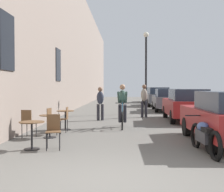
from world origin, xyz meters
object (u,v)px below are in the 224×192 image
Objects in this scene: cafe_table_far at (65,116)px; cafe_chair_mid_toward_street at (28,122)px; cafe_chair_far_toward_street at (64,118)px; street_lamp at (146,62)px; cafe_chair_mid_toward_wall at (52,119)px; parked_motorcycle at (205,136)px; parked_car_third at (167,99)px; pedestrian_mid at (144,99)px; cyclist_on_bicycle at (122,107)px; cafe_table_near at (32,129)px; cafe_table_mid at (50,121)px; pedestrian_near at (100,102)px; parked_car_second at (186,104)px; parked_car_fourth at (157,96)px; cafe_chair_near_toward_street at (53,129)px.

cafe_chair_mid_toward_street is at bearing -113.68° from cafe_table_far.
cafe_chair_far_toward_street is 0.18× the size of street_lamp.
cafe_chair_mid_toward_wall reaches higher than parked_motorcycle.
cafe_chair_mid_toward_wall is 0.18× the size of street_lamp.
parked_car_third is at bearing 60.61° from cafe_table_far.
pedestrian_mid is (3.20, 5.34, 0.46)m from cafe_chair_far_toward_street.
cafe_chair_far_toward_street is at bearing -114.42° from street_lamp.
cafe_table_far is 0.17× the size of parked_car_third.
cyclist_on_bicycle is 0.82× the size of parked_motorcycle.
cafe_chair_mid_toward_street is at bearing -124.93° from cafe_chair_far_toward_street.
parked_motorcycle reaches higher than cafe_table_near.
cafe_chair_mid_toward_wall is at bearing 96.75° from cafe_table_mid.
pedestrian_mid reaches higher than pedestrian_near.
cyclist_on_bicycle is (2.14, 0.71, 0.29)m from cafe_table_far.
cyclist_on_bicycle is at bearing 18.35° from cafe_table_far.
cafe_table_near and cafe_table_mid have the same top height.
cyclist_on_bicycle is 8.83m from parked_car_third.
pedestrian_mid is 0.81× the size of parked_motorcycle.
pedestrian_mid is at bearing 74.35° from cyclist_on_bicycle.
pedestrian_near is 0.92× the size of pedestrian_mid.
cafe_table_far is at bearing 137.19° from parked_motorcycle.
parked_car_fourth reaches higher than parked_car_second.
parked_motorcycle is (-0.87, -18.29, -0.41)m from parked_car_fourth.
pedestrian_mid is 0.41× the size of parked_car_second.
cyclist_on_bicycle is at bearing 41.06° from cafe_chair_mid_toward_street.
pedestrian_mid is at bearing 95.81° from parked_motorcycle.
parked_car_second is at bearing 42.92° from cafe_table_mid.
parked_car_fourth reaches higher than cafe_table_far.
parked_motorcycle is (4.37, -2.68, -0.11)m from cafe_chair_mid_toward_wall.
cafe_table_near is 0.17× the size of parked_car_third.
cafe_chair_near_toward_street reaches higher than parked_motorcycle.
cafe_chair_near_toward_street is 1.79m from cafe_table_mid.
cafe_table_far is 0.81× the size of cafe_chair_far_toward_street.
cafe_table_mid is at bearing -137.08° from parked_car_second.
cyclist_on_bicycle is (2.29, 2.50, 0.29)m from cafe_table_mid.
pedestrian_near is at bearing 73.65° from cafe_chair_mid_toward_wall.
parked_car_second reaches higher than cafe_table_mid.
cafe_table_near is 4.33m from parked_motorcycle.
street_lamp is 3.44m from parked_car_third.
cafe_chair_near_toward_street is at bearing -84.31° from cafe_chair_far_toward_street.
cafe_table_mid is 0.64m from cafe_chair_mid_toward_wall.
pedestrian_mid reaches higher than cafe_chair_mid_toward_wall.
parked_car_third reaches higher than cafe_chair_far_toward_street.
parked_car_third is at bearing 62.48° from cafe_chair_far_toward_street.
cafe_table_mid is at bearing 154.49° from parked_motorcycle.
cafe_chair_near_toward_street and cafe_chair_mid_toward_wall have the same top height.
cafe_chair_far_toward_street reaches higher than cafe_table_far.
cafe_chair_mid_toward_wall is (-0.05, 2.42, -0.00)m from cafe_table_near.
cafe_table_mid is 0.81× the size of cafe_chair_mid_toward_wall.
cafe_chair_far_toward_street is at bearing 85.27° from cafe_table_near.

